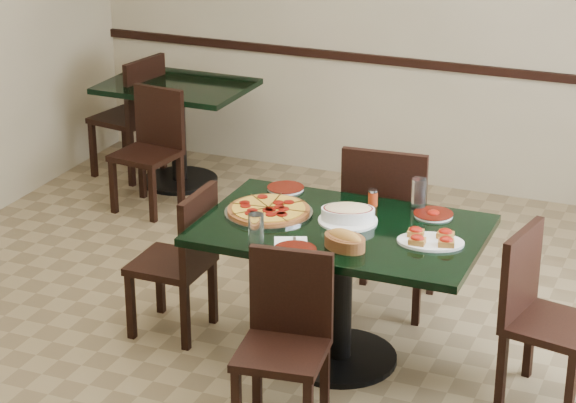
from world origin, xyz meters
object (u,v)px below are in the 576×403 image
at_px(chair_left, 183,255).
at_px(bruschetta_platter, 431,239).
at_px(back_chair_near, 152,143).
at_px(pepperoni_pizza, 269,210).
at_px(chair_right, 538,309).
at_px(back_table, 178,114).
at_px(back_chair_left, 135,110).
at_px(lasagna_casserole, 348,213).
at_px(bread_basket, 345,240).
at_px(chair_near, 286,333).
at_px(chair_far, 388,219).
at_px(main_table, 341,260).

xyz_separation_m(chair_left, bruschetta_platter, (1.33, 0.01, 0.32)).
bearing_deg(back_chair_near, pepperoni_pizza, -37.66).
distance_m(chair_right, pepperoni_pizza, 1.42).
relative_size(back_table, back_chair_left, 1.13).
xyz_separation_m(pepperoni_pizza, bruschetta_platter, (0.86, -0.05, 0.01)).
bearing_deg(lasagna_casserole, back_chair_left, 121.19).
relative_size(back_chair_left, lasagna_casserole, 2.92).
distance_m(chair_right, lasagna_casserole, 1.03).
height_order(back_chair_near, bread_basket, bread_basket).
bearing_deg(chair_near, pepperoni_pizza, 111.51).
xyz_separation_m(back_table, back_chair_near, (0.05, -0.47, -0.07)).
bearing_deg(chair_left, chair_right, 92.00).
height_order(chair_far, chair_left, chair_far).
distance_m(chair_far, chair_near, 1.26).
bearing_deg(bread_basket, chair_far, 113.31).
relative_size(back_chair_left, bruschetta_platter, 2.52).
height_order(chair_right, pepperoni_pizza, chair_right).
distance_m(chair_left, pepperoni_pizza, 0.57).
relative_size(chair_far, chair_near, 1.18).
distance_m(back_chair_left, bruschetta_platter, 3.46).
bearing_deg(main_table, bread_basket, -67.34).
bearing_deg(back_table, back_chair_left, -179.76).
relative_size(chair_far, lasagna_casserole, 3.17).
bearing_deg(bread_basket, back_table, 152.38).
height_order(chair_far, pepperoni_pizza, chair_far).
xyz_separation_m(back_table, bruschetta_platter, (2.43, -2.03, 0.25)).
relative_size(pepperoni_pizza, lasagna_casserole, 1.45).
height_order(back_chair_left, bruschetta_platter, back_chair_left).
relative_size(chair_far, chair_left, 1.19).
bearing_deg(back_chair_near, chair_far, -17.63).
bearing_deg(main_table, chair_far, 85.52).
distance_m(back_chair_left, pepperoni_pizza, 2.78).
xyz_separation_m(chair_right, pepperoni_pizza, (-1.39, -0.01, 0.29)).
distance_m(chair_near, lasagna_casserole, 0.78).
xyz_separation_m(back_chair_near, bruschetta_platter, (2.38, -1.56, 0.31)).
relative_size(back_table, chair_near, 1.23).
bearing_deg(chair_far, back_chair_left, -34.42).
distance_m(back_table, chair_right, 3.55).
height_order(main_table, chair_right, chair_right).
bearing_deg(lasagna_casserole, back_table, 116.58).
bearing_deg(pepperoni_pizza, back_chair_left, 134.10).
height_order(chair_left, back_chair_near, back_chair_near).
xyz_separation_m(chair_right, back_chair_left, (-3.31, 1.98, 0.03)).
height_order(back_chair_left, pepperoni_pizza, back_chair_left).
height_order(chair_near, pepperoni_pizza, chair_near).
relative_size(main_table, chair_left, 1.69).
bearing_deg(back_table, chair_near, -52.52).
distance_m(chair_left, bread_basket, 1.05).
bearing_deg(bruschetta_platter, pepperoni_pizza, 165.32).
relative_size(chair_left, back_chair_left, 0.91).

